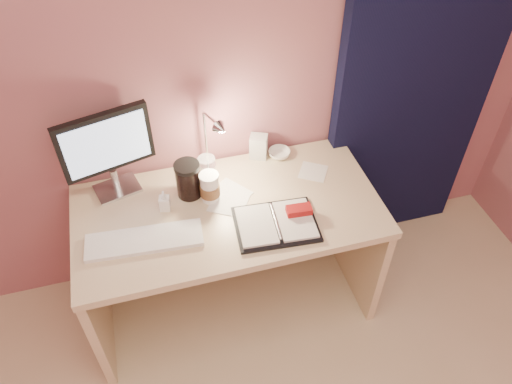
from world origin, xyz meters
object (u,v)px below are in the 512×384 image
object	(u,v)px
coffee_cup	(210,188)
lotion_bottle	(164,201)
planner	(278,222)
clear_cup	(207,170)
dark_jar	(188,181)
desk	(227,229)
product_box	(259,147)
keyboard	(144,240)
monitor	(106,147)
bowl	(279,154)
desk_lamp	(202,143)

from	to	relation	value
coffee_cup	lotion_bottle	size ratio (longest dim) A/B	1.43
planner	lotion_bottle	distance (m)	0.52
clear_cup	dark_jar	bearing A→B (deg)	-149.19
desk	clear_cup	size ratio (longest dim) A/B	9.66
product_box	keyboard	bearing A→B (deg)	-122.59
dark_jar	monitor	bearing A→B (deg)	160.04
monitor	keyboard	bearing A→B (deg)	-91.20
keyboard	clear_cup	bearing A→B (deg)	45.56
coffee_cup	bowl	size ratio (longest dim) A/B	1.34
lotion_bottle	product_box	distance (m)	0.56
monitor	desk_lamp	distance (m)	0.42
clear_cup	bowl	bearing A→B (deg)	12.82
lotion_bottle	product_box	xyz separation A→B (m)	(0.51, 0.24, 0.01)
clear_cup	bowl	world-z (taller)	clear_cup
bowl	clear_cup	bearing A→B (deg)	-167.18
keyboard	coffee_cup	distance (m)	0.38
monitor	dark_jar	world-z (taller)	monitor
monitor	keyboard	size ratio (longest dim) A/B	0.88
dark_jar	product_box	world-z (taller)	dark_jar
lotion_bottle	desk_lamp	size ratio (longest dim) A/B	0.30
keyboard	planner	xyz separation A→B (m)	(0.58, -0.06, 0.00)
monitor	product_box	world-z (taller)	monitor
coffee_cup	desk_lamp	size ratio (longest dim) A/B	0.43
dark_jar	product_box	xyz separation A→B (m)	(0.38, 0.18, -0.02)
coffee_cup	desk_lamp	world-z (taller)	desk_lamp
lotion_bottle	dark_jar	size ratio (longest dim) A/B	0.64
coffee_cup	monitor	bearing A→B (deg)	156.97
lotion_bottle	desk_lamp	world-z (taller)	desk_lamp
planner	coffee_cup	world-z (taller)	coffee_cup
planner	product_box	xyz separation A→B (m)	(0.05, 0.47, 0.05)
monitor	desk_lamp	world-z (taller)	monitor
bowl	product_box	size ratio (longest dim) A/B	0.87
planner	desk	bearing A→B (deg)	133.88
clear_cup	desk_lamp	size ratio (longest dim) A/B	0.42
product_box	dark_jar	bearing A→B (deg)	-131.58
planner	desk_lamp	size ratio (longest dim) A/B	1.09
desk	desk_lamp	distance (m)	0.47
bowl	lotion_bottle	xyz separation A→B (m)	(-0.61, -0.21, 0.03)
clear_cup	desk_lamp	xyz separation A→B (m)	(-0.01, 0.03, 0.15)
planner	product_box	bearing A→B (deg)	89.05
planner	coffee_cup	bearing A→B (deg)	140.96
monitor	desk_lamp	size ratio (longest dim) A/B	1.26
monitor	coffee_cup	xyz separation A→B (m)	(0.41, -0.18, -0.19)
planner	desk_lamp	xyz separation A→B (m)	(-0.25, 0.38, 0.20)
bowl	product_box	xyz separation A→B (m)	(-0.10, 0.03, 0.05)
desk	lotion_bottle	size ratio (longest dim) A/B	13.45
keyboard	clear_cup	world-z (taller)	clear_cup
bowl	dark_jar	bearing A→B (deg)	-163.13
desk_lamp	planner	bearing A→B (deg)	-78.46
desk_lamp	desk	bearing A→B (deg)	-89.77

